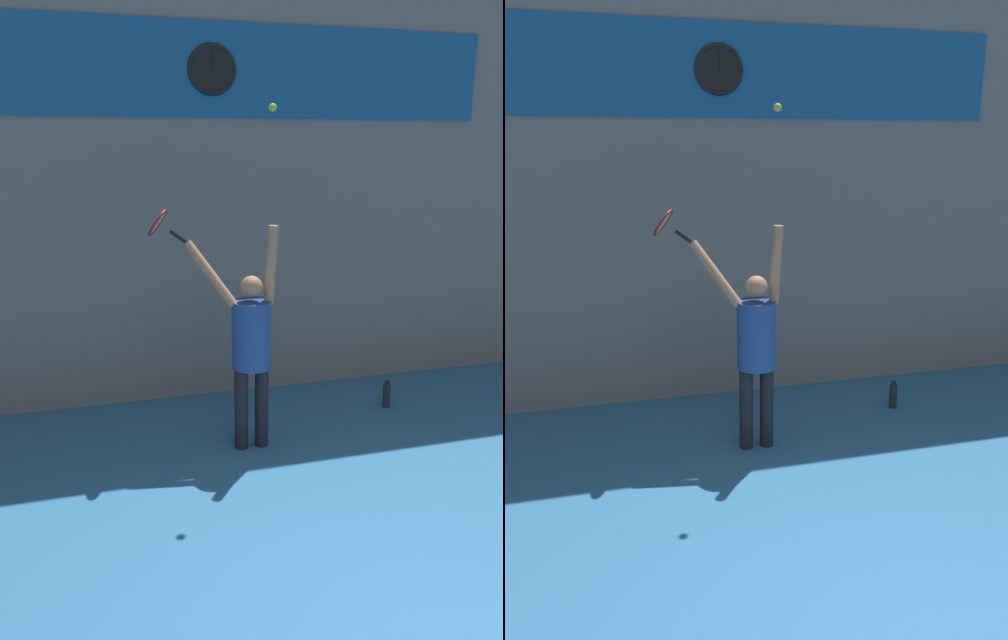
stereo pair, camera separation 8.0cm
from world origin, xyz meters
TOP-DOWN VIEW (x-y plane):
  - back_wall at (0.00, 4.60)m, footprint 18.00×0.10m
  - sponsor_banner at (0.00, 4.54)m, footprint 5.48×0.02m
  - scoreboard_clock at (-0.36, 4.52)m, footprint 0.51×0.05m
  - tennis_player at (-0.34, 3.14)m, footprint 0.84×0.53m
  - tennis_racket at (-1.09, 3.51)m, footprint 0.40×0.34m
  - tennis_ball at (-0.17, 3.04)m, footprint 0.07×0.07m
  - water_bottle at (1.37, 3.63)m, footprint 0.09×0.09m

SIDE VIEW (x-z plane):
  - water_bottle at x=1.37m, z-range -0.01..0.30m
  - tennis_player at x=-0.34m, z-range -0.01..2.12m
  - tennis_racket at x=-1.09m, z-range 1.96..2.28m
  - back_wall at x=0.00m, z-range 0.00..5.00m
  - tennis_ball at x=-0.17m, z-range 3.07..3.14m
  - sponsor_banner at x=0.00m, z-range 3.09..4.02m
  - scoreboard_clock at x=-0.36m, z-range 3.30..3.81m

